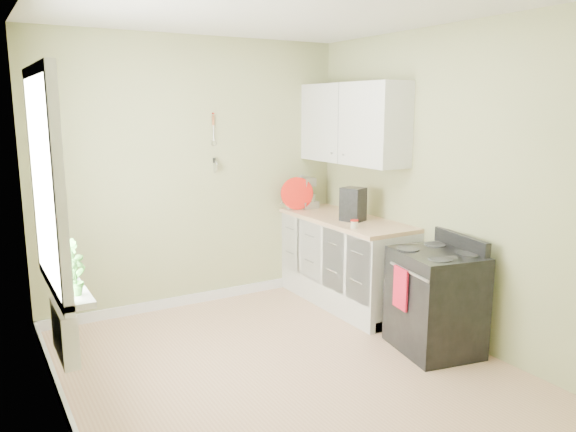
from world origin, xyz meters
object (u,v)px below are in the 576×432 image
stove (435,301)px  coffee_maker (353,205)px  kettle (290,201)px  stand_mixer (305,193)px

stove → coffee_maker: (-0.02, 1.14, 0.64)m
stove → kettle: kettle is taller
stove → stand_mixer: bearing=90.5°
stove → kettle: size_ratio=5.62×
kettle → stove: bearing=-83.7°
kettle → coffee_maker: size_ratio=0.52×
stove → kettle: 2.11m
stove → stand_mixer: 2.14m
stand_mixer → coffee_maker: bearing=-90.1°
stand_mixer → coffee_maker: 0.90m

